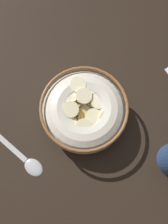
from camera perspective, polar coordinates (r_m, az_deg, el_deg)
ground_plane at (r=51.27cm, az=-0.00°, el=-1.15°), size 124.10×124.10×2.00cm
cereal_bowl at (r=46.92cm, az=0.01°, el=0.16°), size 16.34×16.34×6.61cm
spoon at (r=50.01cm, az=-13.90°, el=-10.44°), size 15.91×8.37×0.80cm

